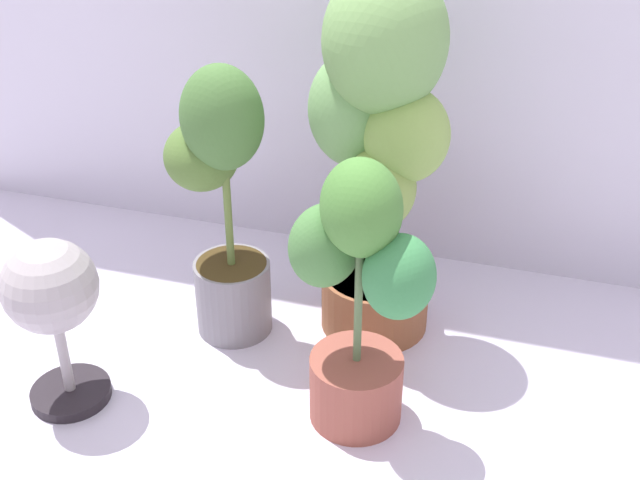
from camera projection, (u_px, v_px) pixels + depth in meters
The scene contains 5 objects.
ground_plane at pixel (325, 457), 1.73m from camera, with size 8.00×8.00×0.00m, color silver.
potted_plant_back_center at pixel (379, 136), 1.86m from camera, with size 0.38×0.38×0.91m.
potted_plant_back_left at pixel (221, 195), 1.94m from camera, with size 0.27×0.23×0.70m.
potted_plant_center at pixel (359, 294), 1.67m from camera, with size 0.35×0.24×0.62m.
floor_fan at pixel (52, 297), 1.75m from camera, with size 0.28×0.28×0.41m.
Camera 1 is at (0.35, -1.20, 1.28)m, focal length 46.50 mm.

